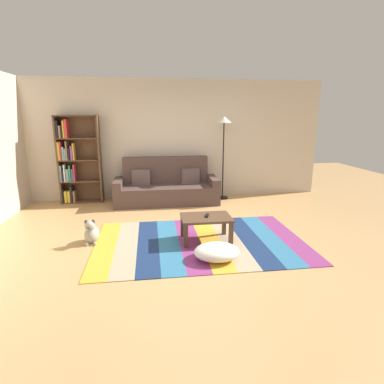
{
  "coord_description": "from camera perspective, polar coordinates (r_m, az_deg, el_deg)",
  "views": [
    {
      "loc": [
        -0.67,
        -4.67,
        1.91
      ],
      "look_at": [
        0.02,
        0.3,
        0.65
      ],
      "focal_mm": 28.85,
      "sensor_mm": 36.0,
      "label": 1
    }
  ],
  "objects": [
    {
      "name": "ground_plane",
      "position": [
        5.09,
        0.27,
        -7.95
      ],
      "size": [
        14.0,
        14.0,
        0.0
      ],
      "primitive_type": "plane",
      "color": "tan"
    },
    {
      "name": "back_wall",
      "position": [
        7.28,
        -2.59,
        9.64
      ],
      "size": [
        6.8,
        0.1,
        2.7
      ],
      "primitive_type": "cube",
      "color": "beige",
      "rests_on": "ground_plane"
    },
    {
      "name": "rug",
      "position": [
        4.83,
        1.48,
        -9.16
      ],
      "size": [
        3.18,
        2.06,
        0.01
      ],
      "color": "gold",
      "rests_on": "ground_plane"
    },
    {
      "name": "couch",
      "position": [
        6.89,
        -4.74,
        0.81
      ],
      "size": [
        2.26,
        0.8,
        1.0
      ],
      "color": "#4C3833",
      "rests_on": "ground_plane"
    },
    {
      "name": "bookshelf",
      "position": [
        7.24,
        -20.95,
        5.44
      ],
      "size": [
        0.9,
        0.28,
        1.91
      ],
      "color": "brown",
      "rests_on": "ground_plane"
    },
    {
      "name": "coffee_table",
      "position": [
        4.75,
        2.61,
        -5.34
      ],
      "size": [
        0.76,
        0.52,
        0.39
      ],
      "color": "#513826",
      "rests_on": "rug"
    },
    {
      "name": "pouf",
      "position": [
        4.25,
        4.6,
        -10.96
      ],
      "size": [
        0.62,
        0.51,
        0.21
      ],
      "primitive_type": "ellipsoid",
      "color": "white",
      "rests_on": "rug"
    },
    {
      "name": "dog",
      "position": [
        4.98,
        -18.09,
        -7.2
      ],
      "size": [
        0.22,
        0.35,
        0.4
      ],
      "color": "#9E998E",
      "rests_on": "ground_plane"
    },
    {
      "name": "standing_lamp",
      "position": [
        7.08,
        5.91,
        11.24
      ],
      "size": [
        0.32,
        0.32,
        1.88
      ],
      "color": "black",
      "rests_on": "ground_plane"
    },
    {
      "name": "tv_remote",
      "position": [
        4.74,
        2.8,
        -4.36
      ],
      "size": [
        0.09,
        0.16,
        0.02
      ],
      "primitive_type": "cube",
      "rotation": [
        0.0,
        0.0,
        -0.31
      ],
      "color": "black",
      "rests_on": "coffee_table"
    }
  ]
}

